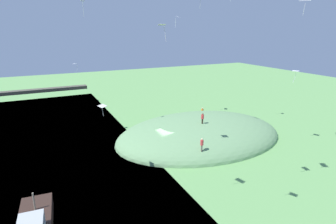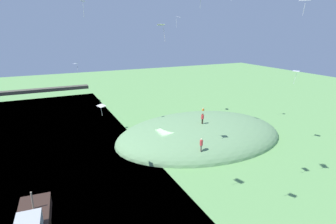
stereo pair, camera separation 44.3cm
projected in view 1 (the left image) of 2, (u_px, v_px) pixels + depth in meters
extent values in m
plane|color=#649B55|center=(167.00, 147.00, 39.33)|extent=(160.00, 160.00, 0.00)
ellipsoid|color=#689361|center=(200.00, 136.00, 43.17)|extent=(27.00, 19.32, 5.83)
cylinder|color=gray|center=(34.00, 201.00, 23.25)|extent=(0.14, 0.14, 1.62)
cube|color=#423426|center=(202.00, 121.00, 40.24)|extent=(0.22, 0.12, 0.78)
cylinder|color=red|center=(203.00, 117.00, 40.04)|extent=(0.41, 0.41, 0.62)
sphere|color=brown|center=(203.00, 114.00, 39.92)|extent=(0.23, 0.23, 0.23)
cube|color=brown|center=(202.00, 148.00, 34.19)|extent=(0.24, 0.23, 0.83)
cylinder|color=#C83A3D|center=(202.00, 143.00, 33.98)|extent=(0.55, 0.55, 0.66)
sphere|color=beige|center=(202.00, 139.00, 33.85)|extent=(0.25, 0.25, 0.25)
cube|color=black|center=(202.00, 114.00, 53.03)|extent=(0.25, 0.25, 0.86)
cylinder|color=orange|center=(202.00, 111.00, 52.81)|extent=(0.59, 0.59, 0.68)
sphere|color=beige|center=(202.00, 108.00, 52.67)|extent=(0.26, 0.26, 0.26)
cube|color=white|center=(296.00, 71.00, 37.56)|extent=(0.89, 1.01, 0.05)
cylinder|color=white|center=(295.00, 78.00, 38.04)|extent=(0.19, 0.26, 1.57)
cylinder|color=white|center=(200.00, 4.00, 36.72)|extent=(0.09, 0.20, 1.24)
cube|color=white|center=(178.00, 17.00, 47.58)|extent=(1.23, 1.31, 0.28)
cylinder|color=white|center=(176.00, 23.00, 47.95)|extent=(0.07, 0.11, 1.52)
cube|color=white|center=(305.00, 1.00, 28.97)|extent=(1.32, 1.42, 0.12)
cylinder|color=white|center=(304.00, 9.00, 28.90)|extent=(0.04, 0.15, 1.22)
cube|color=silver|center=(75.00, 64.00, 40.45)|extent=(0.73, 0.73, 0.07)
cylinder|color=silver|center=(77.00, 68.00, 40.53)|extent=(0.14, 0.05, 1.08)
cube|color=white|center=(82.00, 1.00, 35.63)|extent=(0.69, 0.84, 0.06)
cylinder|color=white|center=(83.00, 10.00, 35.71)|extent=(0.08, 0.16, 1.88)
cube|color=silver|center=(102.00, 106.00, 28.62)|extent=(1.10, 1.06, 0.20)
cylinder|color=silver|center=(103.00, 112.00, 28.81)|extent=(0.14, 0.11, 0.92)
cube|color=silver|center=(162.00, 25.00, 28.85)|extent=(0.92, 0.74, 0.13)
cylinder|color=silver|center=(165.00, 34.00, 29.07)|extent=(0.19, 0.15, 1.55)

